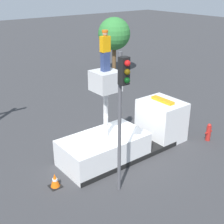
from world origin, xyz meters
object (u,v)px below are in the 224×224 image
(tree_left_bg, at_px, (114,34))
(fire_hydrant, at_px, (209,132))
(bucket_truck, at_px, (128,136))
(traffic_light_pole, at_px, (122,99))
(traffic_cone_rear, at_px, (55,181))
(worker, at_px, (105,51))

(tree_left_bg, bearing_deg, fire_hydrant, -106.86)
(bucket_truck, xyz_separation_m, tree_left_bg, (8.37, 11.72, 2.81))
(traffic_light_pole, bearing_deg, bucket_truck, 44.67)
(traffic_cone_rear, relative_size, tree_left_bg, 0.12)
(tree_left_bg, bearing_deg, worker, -129.77)
(worker, distance_m, tree_left_bg, 15.34)
(bucket_truck, distance_m, traffic_cone_rear, 4.45)
(traffic_light_pole, bearing_deg, tree_left_bg, 52.64)
(fire_hydrant, relative_size, tree_left_bg, 0.19)
(traffic_light_pole, relative_size, fire_hydrant, 5.84)
(traffic_light_pole, distance_m, fire_hydrant, 7.58)
(fire_hydrant, bearing_deg, worker, 162.19)
(worker, relative_size, traffic_light_pole, 0.30)
(traffic_light_pole, relative_size, tree_left_bg, 1.13)
(worker, relative_size, traffic_cone_rear, 2.72)
(bucket_truck, xyz_separation_m, fire_hydrant, (4.27, -1.82, -0.40))
(worker, distance_m, traffic_cone_rear, 5.92)
(worker, height_order, traffic_light_pole, worker)
(fire_hydrant, distance_m, tree_left_bg, 14.50)
(bucket_truck, xyz_separation_m, worker, (-1.39, 0.00, 4.49))
(bucket_truck, height_order, worker, worker)
(bucket_truck, height_order, traffic_cone_rear, bucket_truck)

